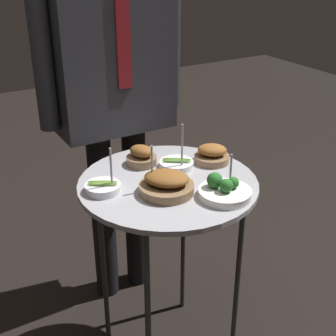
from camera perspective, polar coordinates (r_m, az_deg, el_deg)
name	(u,v)px	position (r m, az deg, el deg)	size (l,w,h in m)	color
serving_cart	(168,199)	(1.62, 0.00, -3.77)	(0.61, 0.61, 0.78)	#939399
bowl_asparagus_front_center	(177,164)	(1.68, 1.05, 0.54)	(0.12, 0.12, 0.18)	silver
bowl_roast_far_rim	(212,155)	(1.72, 5.38, 1.62)	(0.13, 0.13, 0.07)	brown
bowl_roast_center	(167,184)	(1.50, -0.18, -1.97)	(0.18, 0.18, 0.16)	brown
bowl_roast_back_right	(142,157)	(1.69, -3.24, 1.39)	(0.11, 0.11, 0.07)	brown
bowl_asparagus_mid_left	(103,187)	(1.53, -7.94, -2.33)	(0.12, 0.12, 0.16)	silver
bowl_broccoli_near_rim	(224,190)	(1.49, 6.86, -2.73)	(0.17, 0.17, 0.13)	white
waiter_figure	(112,73)	(1.88, -6.81, 11.46)	(0.61, 0.23, 1.65)	black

